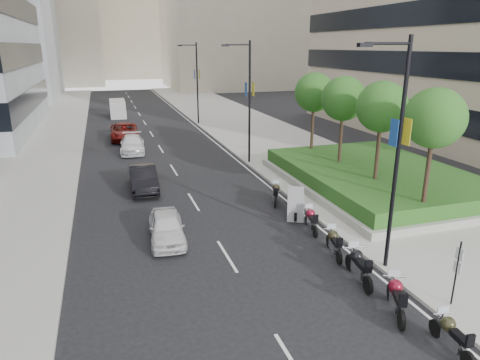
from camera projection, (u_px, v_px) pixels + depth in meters
name	position (u px, v px, depth m)	size (l,w,h in m)	color
ground	(299.00, 300.00, 15.16)	(160.00, 160.00, 0.00)	black
sidewalk_right	(254.00, 131.00, 45.01)	(10.00, 100.00, 0.15)	#9E9B93
sidewalk_left	(37.00, 144.00, 38.92)	(8.00, 100.00, 0.15)	#9E9B93
lane_edge	(205.00, 134.00, 43.49)	(0.12, 100.00, 0.01)	silver
lane_centre	(154.00, 138.00, 41.99)	(0.12, 100.00, 0.01)	silver
building_cream_left	(37.00, 7.00, 95.71)	(26.00, 24.00, 34.00)	#B7AD93
building_cream_centre	(123.00, 7.00, 119.09)	(30.00, 24.00, 38.00)	#B7AD93
planter	(375.00, 183.00, 27.05)	(10.00, 14.00, 0.40)	#9C9B91
hedge	(376.00, 174.00, 26.87)	(9.40, 13.40, 0.80)	#14471A
tree_0	(435.00, 119.00, 19.64)	(2.80, 2.80, 6.30)	#332319
tree_1	(382.00, 107.00, 23.27)	(2.80, 2.80, 6.30)	#332319
tree_2	(344.00, 99.00, 26.91)	(2.80, 2.80, 6.30)	#332319
tree_3	(314.00, 93.00, 30.54)	(2.80, 2.80, 6.30)	#332319
lamp_post_0	(395.00, 147.00, 15.75)	(2.34, 0.45, 9.00)	black
lamp_post_1	(248.00, 97.00, 31.20)	(2.34, 0.45, 9.00)	black
lamp_post_2	(196.00, 79.00, 47.56)	(2.34, 0.45, 9.00)	black
parking_sign	(457.00, 270.00, 14.30)	(0.06, 0.32, 2.50)	black
motorcycle_0	(452.00, 336.00, 12.46)	(0.68, 2.04, 1.02)	black
motorcycle_1	(396.00, 297.00, 14.25)	(1.11, 2.11, 1.13)	black
motorcycle_2	(359.00, 266.00, 16.26)	(0.78, 2.34, 1.17)	black
motorcycle_3	(334.00, 243.00, 18.28)	(0.77, 2.07, 1.05)	black
motorcycle_4	(311.00, 220.00, 20.72)	(0.72, 2.03, 1.02)	black
motorcycle_5	(296.00, 204.00, 22.58)	(1.64, 2.26, 1.28)	black
motorcycle_6	(276.00, 193.00, 24.47)	(1.01, 1.93, 1.03)	black
car_a	(167.00, 227.00, 19.63)	(1.57, 3.89, 1.33)	silver
car_b	(143.00, 179.00, 26.51)	(1.58, 4.54, 1.50)	black
car_c	(132.00, 144.00, 36.08)	(1.93, 4.76, 1.38)	silver
car_d	(124.00, 132.00, 40.96)	(2.57, 5.56, 1.55)	#650E0C
delivery_van	(118.00, 109.00, 54.02)	(1.95, 4.94, 2.06)	#BCBCBE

